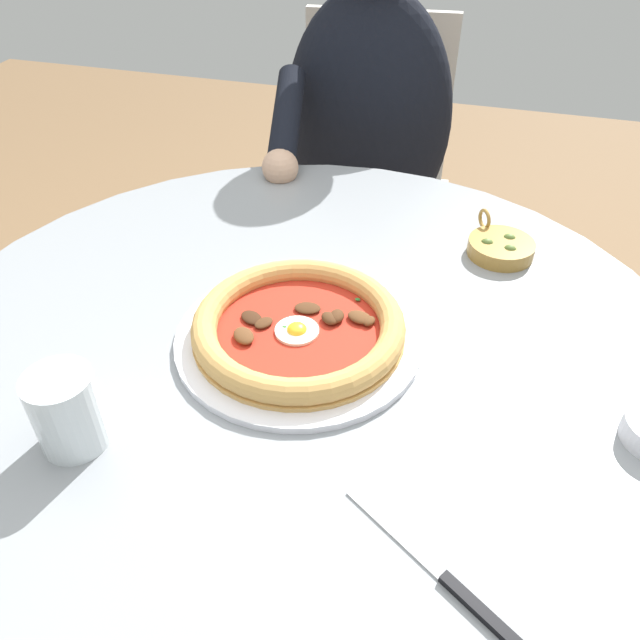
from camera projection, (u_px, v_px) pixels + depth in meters
The scene contains 8 objects.
ground_plane at pixel (307, 610), 1.30m from camera, with size 6.00×6.00×0.02m, color brown.
dining_table at pixel (301, 417), 0.93m from camera, with size 1.06×1.06×0.74m.
pizza_on_plate at pixel (298, 329), 0.82m from camera, with size 0.33×0.33×0.04m.
water_glass at pixel (68, 414), 0.67m from camera, with size 0.07×0.07×0.10m.
steak_knife at pixel (452, 585), 0.56m from camera, with size 0.18×0.12×0.01m.
olive_pan at pixel (500, 247), 0.98m from camera, with size 0.10×0.12×0.05m.
diner_person at pixel (363, 198), 1.54m from camera, with size 0.40×0.51×1.21m.
cafe_chair_diner at pixel (371, 169), 1.65m from camera, with size 0.46×0.46×0.92m.
Camera 1 is at (-0.20, 0.59, 1.28)m, focal length 35.04 mm.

